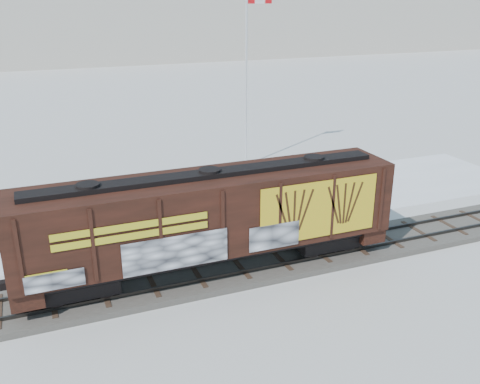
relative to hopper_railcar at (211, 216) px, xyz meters
name	(u,v)px	position (x,y,z in m)	size (l,w,h in m)	color
ground	(279,263)	(3.30, 0.01, -2.91)	(500.00, 500.00, 0.00)	white
rail_track	(279,260)	(3.30, 0.01, -2.77)	(50.00, 3.40, 0.43)	#59544C
parking_strip	(223,207)	(3.30, 7.51, -2.90)	(40.00, 8.00, 0.03)	white
hopper_railcar	(211,216)	(0.00, 0.00, 0.00)	(16.35, 3.06, 4.48)	black
flagpole	(248,102)	(7.81, 14.66, 1.72)	(2.30, 0.90, 12.38)	silver
car_silver	(17,231)	(-7.94, 6.69, -2.17)	(1.68, 4.19, 1.43)	#AAACB1
car_white	(291,198)	(6.78, 5.62, -2.16)	(1.54, 4.41, 1.45)	silver
car_dark	(307,185)	(8.63, 7.09, -2.09)	(2.22, 5.47, 1.59)	black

